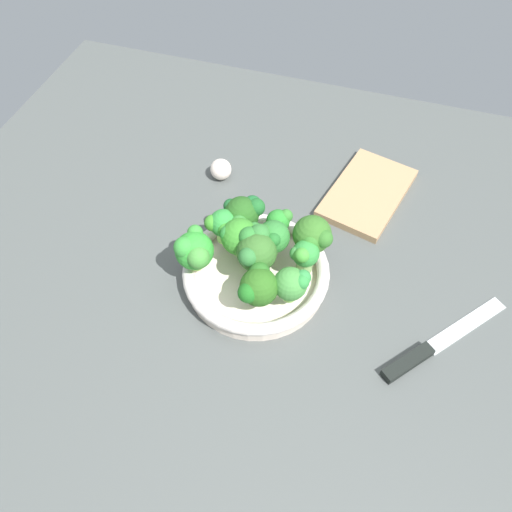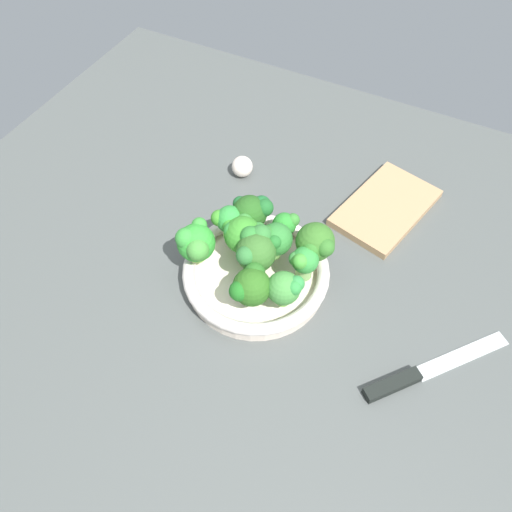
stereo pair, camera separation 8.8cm
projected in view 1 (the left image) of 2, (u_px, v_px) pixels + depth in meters
The scene contains 16 objects.
ground_plane at pixel (232, 291), 93.86cm from camera, with size 130.00×130.00×2.50cm, color #4C514F.
bowl at pixel (256, 273), 92.22cm from camera, with size 25.93×25.93×4.07cm.
broccoli_floret_0 at pixel (292, 284), 83.58cm from camera, with size 5.57×5.89×6.74cm.
broccoli_floret_1 at pixel (194, 250), 87.21cm from camera, with size 7.57×6.71×7.78cm.
broccoli_floret_2 at pixel (240, 236), 89.12cm from camera, with size 6.84×6.83×7.64cm.
broccoli_floret_3 at pixel (222, 225), 91.02cm from camera, with size 5.58×5.71×6.80cm.
broccoli_floret_4 at pixel (256, 250), 86.25cm from camera, with size 8.19×6.96×8.38cm.
broccoli_floret_5 at pixel (271, 237), 88.41cm from camera, with size 6.09×5.85×7.57cm.
broccoli_floret_6 at pixel (258, 286), 83.22cm from camera, with size 7.57×6.34×7.12cm.
broccoli_floret_7 at pixel (279, 222), 92.01cm from camera, with size 4.44×4.54×6.00cm.
broccoli_floret_8 at pixel (244, 212), 92.49cm from camera, with size 6.88×7.45×7.37cm.
broccoli_floret_9 at pixel (313, 236), 88.72cm from camera, with size 7.10×7.13×8.05cm.
broccoli_floret_10 at pixel (304, 255), 86.98cm from camera, with size 5.03×4.93×6.71cm.
knife at pixel (429, 349), 84.92cm from camera, with size 21.90×18.96×1.50cm.
cutting_board at pixel (367, 193), 105.92cm from camera, with size 21.66×13.33×1.60cm, color tan.
garlic_bulb at pixel (221, 169), 108.12cm from camera, with size 4.42×4.42×4.42cm, color #F2DECE.
Camera 1 is at (48.22, 19.65, 77.22)cm, focal length 36.58 mm.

